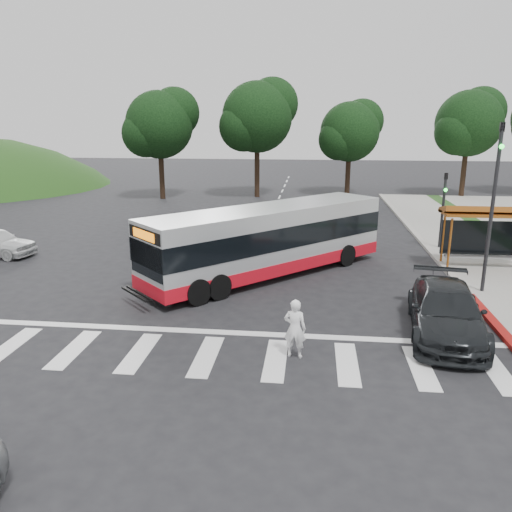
# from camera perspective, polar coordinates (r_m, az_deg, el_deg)

# --- Properties ---
(ground) EXTENTS (140.00, 140.00, 0.00)m
(ground) POSITION_cam_1_polar(r_m,az_deg,el_deg) (19.23, -2.58, -4.72)
(ground) COLOR black
(ground) RESTS_ON ground
(sidewalk_east) EXTENTS (4.00, 40.00, 0.12)m
(sidewalk_east) POSITION_cam_1_polar(r_m,az_deg,el_deg) (27.85, 23.20, 0.49)
(sidewalk_east) COLOR gray
(sidewalk_east) RESTS_ON ground
(curb_east) EXTENTS (0.30, 40.00, 0.15)m
(curb_east) POSITION_cam_1_polar(r_m,az_deg,el_deg) (27.33, 19.19, 0.66)
(curb_east) COLOR #9E9991
(curb_east) RESTS_ON ground
(curb_east_red) EXTENTS (0.32, 6.00, 0.15)m
(curb_east_red) POSITION_cam_1_polar(r_m,az_deg,el_deg) (18.17, 25.83, -7.27)
(curb_east_red) COLOR maroon
(curb_east_red) RESTS_ON ground
(crosswalk_ladder) EXTENTS (18.00, 2.60, 0.01)m
(crosswalk_ladder) POSITION_cam_1_polar(r_m,az_deg,el_deg) (14.70, -5.69, -11.31)
(crosswalk_ladder) COLOR silver
(crosswalk_ladder) RESTS_ON ground
(bus_shelter) EXTENTS (4.20, 1.60, 2.86)m
(bus_shelter) POSITION_cam_1_polar(r_m,az_deg,el_deg) (24.63, 25.16, 3.96)
(bus_shelter) COLOR #9B5219
(bus_shelter) RESTS_ON sidewalk_east
(traffic_signal_ne_tall) EXTENTS (0.18, 0.37, 6.50)m
(traffic_signal_ne_tall) POSITION_cam_1_polar(r_m,az_deg,el_deg) (20.63, 25.54, 6.30)
(traffic_signal_ne_tall) COLOR black
(traffic_signal_ne_tall) RESTS_ON ground
(traffic_signal_ne_short) EXTENTS (0.18, 0.37, 4.00)m
(traffic_signal_ne_short) POSITION_cam_1_polar(r_m,az_deg,el_deg) (27.47, 20.64, 5.73)
(traffic_signal_ne_short) COLOR black
(traffic_signal_ne_short) RESTS_ON ground
(tree_ne_a) EXTENTS (6.16, 5.74, 9.30)m
(tree_ne_a) POSITION_cam_1_polar(r_m,az_deg,el_deg) (47.76, 23.23, 13.86)
(tree_ne_a) COLOR black
(tree_ne_a) RESTS_ON parking_lot
(tree_north_a) EXTENTS (6.60, 6.15, 10.17)m
(tree_north_a) POSITION_cam_1_polar(r_m,az_deg,el_deg) (44.17, 0.24, 15.72)
(tree_north_a) COLOR black
(tree_north_a) RESTS_ON ground
(tree_north_b) EXTENTS (5.72, 5.33, 8.43)m
(tree_north_b) POSITION_cam_1_polar(r_m,az_deg,el_deg) (46.02, 10.76, 13.87)
(tree_north_b) COLOR black
(tree_north_b) RESTS_ON ground
(tree_north_c) EXTENTS (6.16, 5.74, 9.30)m
(tree_north_c) POSITION_cam_1_polar(r_m,az_deg,el_deg) (43.82, -10.88, 14.64)
(tree_north_c) COLOR black
(tree_north_c) RESTS_ON ground
(transit_bus) EXTENTS (9.94, 10.08, 3.01)m
(transit_bus) POSITION_cam_1_polar(r_m,az_deg,el_deg) (21.53, 1.48, 1.66)
(transit_bus) COLOR #B4B7B9
(transit_bus) RESTS_ON ground
(pedestrian) EXTENTS (0.69, 0.51, 1.74)m
(pedestrian) POSITION_cam_1_polar(r_m,az_deg,el_deg) (14.29, 4.47, -8.26)
(pedestrian) COLOR white
(pedestrian) RESTS_ON ground
(dark_sedan) EXTENTS (2.87, 5.57, 1.54)m
(dark_sedan) POSITION_cam_1_polar(r_m,az_deg,el_deg) (16.83, 20.90, -5.92)
(dark_sedan) COLOR black
(dark_sedan) RESTS_ON ground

